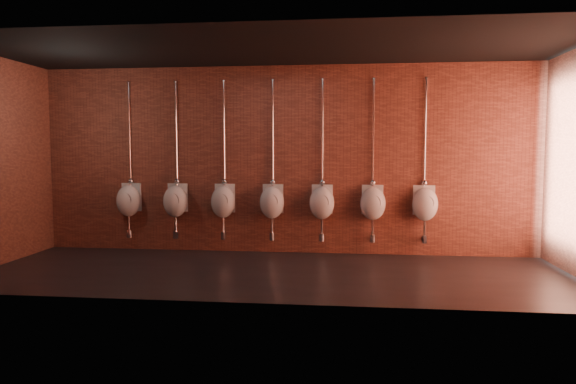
% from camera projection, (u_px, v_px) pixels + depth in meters
% --- Properties ---
extents(ground, '(8.50, 8.50, 0.00)m').
position_uv_depth(ground, '(273.00, 272.00, 7.43)').
color(ground, black).
rests_on(ground, ground).
extents(room_shell, '(8.54, 3.04, 3.22)m').
position_uv_depth(room_shell, '(272.00, 133.00, 7.27)').
color(room_shell, black).
rests_on(room_shell, ground).
extents(urinal_0, '(0.44, 0.39, 2.72)m').
position_uv_depth(urinal_0, '(129.00, 200.00, 9.00)').
color(urinal_0, white).
rests_on(urinal_0, ground).
extents(urinal_1, '(0.44, 0.39, 2.72)m').
position_uv_depth(urinal_1, '(175.00, 200.00, 8.90)').
color(urinal_1, white).
rests_on(urinal_1, ground).
extents(urinal_2, '(0.44, 0.39, 2.72)m').
position_uv_depth(urinal_2, '(223.00, 201.00, 8.81)').
color(urinal_2, white).
rests_on(urinal_2, ground).
extents(urinal_3, '(0.44, 0.39, 2.72)m').
position_uv_depth(urinal_3, '(272.00, 201.00, 8.72)').
color(urinal_3, white).
rests_on(urinal_3, ground).
extents(urinal_4, '(0.44, 0.39, 2.72)m').
position_uv_depth(urinal_4, '(322.00, 202.00, 8.62)').
color(urinal_4, white).
rests_on(urinal_4, ground).
extents(urinal_5, '(0.44, 0.39, 2.72)m').
position_uv_depth(urinal_5, '(373.00, 203.00, 8.53)').
color(urinal_5, white).
rests_on(urinal_5, ground).
extents(urinal_6, '(0.44, 0.39, 2.72)m').
position_uv_depth(urinal_6, '(425.00, 203.00, 8.44)').
color(urinal_6, white).
rests_on(urinal_6, ground).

